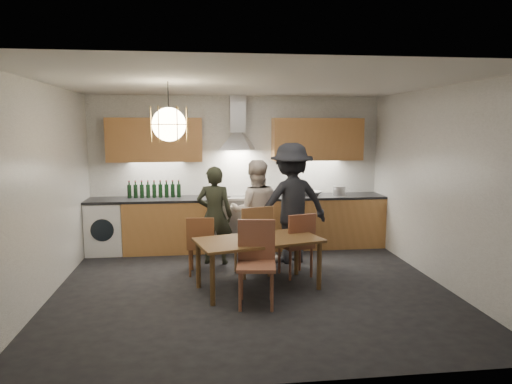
{
  "coord_description": "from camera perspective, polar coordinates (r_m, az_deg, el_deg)",
  "views": [
    {
      "loc": [
        -0.64,
        -5.65,
        2.07
      ],
      "look_at": [
        0.1,
        0.4,
        1.2
      ],
      "focal_mm": 32.0,
      "sensor_mm": 36.0,
      "label": 1
    }
  ],
  "objects": [
    {
      "name": "person_right",
      "position": [
        7.0,
        4.42,
        -1.38
      ],
      "size": [
        1.3,
        0.91,
        1.83
      ],
      "primitive_type": "imported",
      "rotation": [
        0.0,
        0.0,
        3.35
      ],
      "color": "black",
      "rests_on": "ground"
    },
    {
      "name": "chair_back_left",
      "position": [
        6.46,
        -6.89,
        -6.19
      ],
      "size": [
        0.41,
        0.41,
        0.84
      ],
      "rotation": [
        0.0,
        0.0,
        3.06
      ],
      "color": "brown",
      "rests_on": "ground"
    },
    {
      "name": "person_mid",
      "position": [
        6.99,
        -0.11,
        -2.43
      ],
      "size": [
        0.78,
        0.62,
        1.58
      ],
      "primitive_type": "imported",
      "rotation": [
        0.0,
        0.0,
        3.11
      ],
      "color": "beige",
      "rests_on": "ground"
    },
    {
      "name": "mixing_bowl",
      "position": [
        7.91,
        6.94,
        -0.15
      ],
      "size": [
        0.44,
        0.44,
        0.08
      ],
      "primitive_type": "imported",
      "rotation": [
        0.0,
        0.0,
        0.43
      ],
      "color": "#AFAFB3",
      "rests_on": "counter_run"
    },
    {
      "name": "pendant_lamp",
      "position": [
        5.56,
        -10.83,
        8.3
      ],
      "size": [
        0.43,
        0.43,
        0.7
      ],
      "color": "black",
      "rests_on": "ground"
    },
    {
      "name": "range_stove",
      "position": [
        7.79,
        -2.14,
        -3.94
      ],
      "size": [
        0.9,
        0.6,
        0.92
      ],
      "color": "silver",
      "rests_on": "ground"
    },
    {
      "name": "person_left",
      "position": [
        6.93,
        -5.19,
        -2.91
      ],
      "size": [
        0.61,
        0.46,
        1.49
      ],
      "primitive_type": "imported",
      "rotation": [
        0.0,
        0.0,
        2.93
      ],
      "color": "black",
      "rests_on": "ground"
    },
    {
      "name": "chair_back_right",
      "position": [
        6.34,
        5.31,
        -6.08
      ],
      "size": [
        0.51,
        0.51,
        0.9
      ],
      "rotation": [
        0.0,
        0.0,
        3.43
      ],
      "color": "brown",
      "rests_on": "ground"
    },
    {
      "name": "wine_bottles",
      "position": [
        7.8,
        -12.61,
        0.36
      ],
      "size": [
        0.88,
        0.07,
        0.29
      ],
      "color": "black",
      "rests_on": "counter_run"
    },
    {
      "name": "chair_front",
      "position": [
        5.4,
        0.04,
        -8.07
      ],
      "size": [
        0.5,
        0.5,
        0.98
      ],
      "rotation": [
        0.0,
        0.0,
        -0.14
      ],
      "color": "brown",
      "rests_on": "ground"
    },
    {
      "name": "wall_fixtures",
      "position": [
        7.74,
        -2.28,
        6.66
      ],
      "size": [
        4.3,
        0.54,
        1.1
      ],
      "color": "#BD8248",
      "rests_on": "ground"
    },
    {
      "name": "room_shell",
      "position": [
        5.69,
        -0.54,
        4.47
      ],
      "size": [
        5.02,
        4.52,
        2.61
      ],
      "color": "white",
      "rests_on": "ground"
    },
    {
      "name": "stock_pot",
      "position": [
        7.99,
        10.34,
        0.12
      ],
      "size": [
        0.27,
        0.27,
        0.15
      ],
      "primitive_type": "cylinder",
      "rotation": [
        0.0,
        0.0,
        0.28
      ],
      "color": "#ACADB0",
      "rests_on": "counter_run"
    },
    {
      "name": "chair_back_mid",
      "position": [
        6.34,
        -0.19,
        -5.54
      ],
      "size": [
        0.55,
        0.55,
        1.0
      ],
      "rotation": [
        0.0,
        0.0,
        3.4
      ],
      "color": "brown",
      "rests_on": "ground"
    },
    {
      "name": "dining_table",
      "position": [
        5.85,
        0.31,
        -6.61
      ],
      "size": [
        1.7,
        1.15,
        0.66
      ],
      "rotation": [
        0.0,
        0.0,
        0.26
      ],
      "color": "brown",
      "rests_on": "ground"
    },
    {
      "name": "counter_run",
      "position": [
        7.8,
        -1.97,
        -3.87
      ],
      "size": [
        5.0,
        0.62,
        0.9
      ],
      "color": "tan",
      "rests_on": "ground"
    },
    {
      "name": "ground",
      "position": [
        6.05,
        -0.52,
        -11.89
      ],
      "size": [
        5.0,
        5.0,
        0.0
      ],
      "primitive_type": "plane",
      "color": "black",
      "rests_on": "ground"
    }
  ]
}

